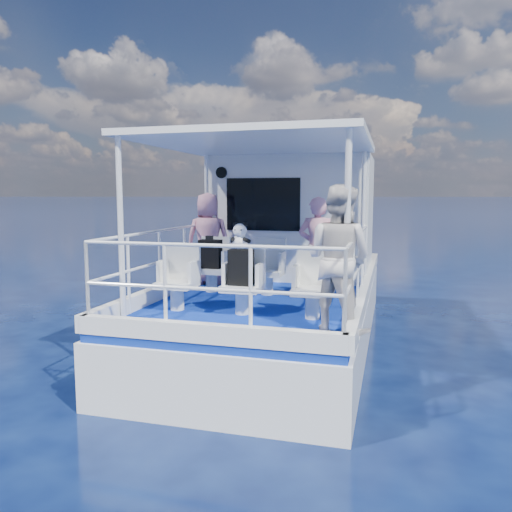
{
  "coord_description": "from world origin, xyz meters",
  "views": [
    {
      "loc": [
        1.81,
        -7.06,
        2.4
      ],
      "look_at": [
        -0.01,
        -0.4,
        1.56
      ],
      "focal_mm": 35.0,
      "sensor_mm": 36.0,
      "label": 1
    }
  ],
  "objects": [
    {
      "name": "passenger_stbd_fwd",
      "position": [
        0.78,
        0.04,
        1.64
      ],
      "size": [
        0.55,
        0.36,
        1.49
      ],
      "primitive_type": "imported",
      "rotation": [
        0.0,
        0.0,
        3.16
      ],
      "color": "pink",
      "rests_on": "deck"
    },
    {
      "name": "canopy",
      "position": [
        0.0,
        -0.2,
        3.14
      ],
      "size": [
        3.0,
        3.2,
        0.08
      ],
      "primitive_type": "cube",
      "color": "white",
      "rests_on": "cabin"
    },
    {
      "name": "passenger_port_fwd",
      "position": [
        -1.19,
        0.83,
        1.67
      ],
      "size": [
        0.63,
        0.49,
        1.55
      ],
      "primitive_type": "imported",
      "rotation": [
        0.0,
        0.0,
        3.29
      ],
      "color": "pink",
      "rests_on": "deck"
    },
    {
      "name": "cabin",
      "position": [
        0.0,
        2.3,
        2.0
      ],
      "size": [
        2.85,
        2.0,
        2.2
      ],
      "primitive_type": "cube",
      "color": "white",
      "rests_on": "deck"
    },
    {
      "name": "seat_stbd_fwd",
      "position": [
        0.9,
        0.2,
        1.09
      ],
      "size": [
        0.48,
        0.46,
        0.38
      ],
      "primitive_type": "cube",
      "color": "silver",
      "rests_on": "deck"
    },
    {
      "name": "seat_port_fwd",
      "position": [
        -0.9,
        0.2,
        1.09
      ],
      "size": [
        0.48,
        0.46,
        0.38
      ],
      "primitive_type": "cube",
      "color": "silver",
      "rests_on": "deck"
    },
    {
      "name": "hull",
      "position": [
        0.0,
        1.0,
        0.0
      ],
      "size": [
        3.0,
        7.0,
        1.6
      ],
      "primitive_type": "cube",
      "color": "white",
      "rests_on": "ground"
    },
    {
      "name": "railings",
      "position": [
        0.0,
        -0.58,
        1.4
      ],
      "size": [
        2.84,
        3.59,
        1.0
      ],
      "primitive_type": null,
      "color": "white",
      "rests_on": "deck"
    },
    {
      "name": "seat_port_aft",
      "position": [
        -0.9,
        -1.1,
        1.09
      ],
      "size": [
        0.48,
        0.46,
        0.38
      ],
      "primitive_type": "cube",
      "color": "silver",
      "rests_on": "deck"
    },
    {
      "name": "deck",
      "position": [
        0.0,
        1.0,
        0.85
      ],
      "size": [
        2.9,
        6.9,
        0.1
      ],
      "primitive_type": "cube",
      "color": "navy",
      "rests_on": "hull"
    },
    {
      "name": "backpack_port",
      "position": [
        -0.9,
        0.16,
        1.5
      ],
      "size": [
        0.34,
        0.19,
        0.44
      ],
      "primitive_type": "cube",
      "color": "black",
      "rests_on": "seat_port_fwd"
    },
    {
      "name": "panda",
      "position": [
        -0.02,
        -1.12,
        1.9
      ],
      "size": [
        0.22,
        0.18,
        0.34
      ],
      "primitive_type": null,
      "color": "silver",
      "rests_on": "backpack_center"
    },
    {
      "name": "canopy_posts",
      "position": [
        0.0,
        -0.25,
        2.0
      ],
      "size": [
        2.77,
        2.97,
        2.2
      ],
      "color": "white",
      "rests_on": "deck"
    },
    {
      "name": "backpack_center",
      "position": [
        -0.0,
        -1.14,
        1.51
      ],
      "size": [
        0.3,
        0.17,
        0.45
      ],
      "primitive_type": "cube",
      "color": "black",
      "rests_on": "seat_center_aft"
    },
    {
      "name": "compact_camera",
      "position": [
        -0.91,
        0.16,
        1.75
      ],
      "size": [
        0.11,
        0.07,
        0.07
      ],
      "primitive_type": "cube",
      "color": "black",
      "rests_on": "backpack_port"
    },
    {
      "name": "passenger_stbd_aft",
      "position": [
        1.25,
        -1.59,
        1.71
      ],
      "size": [
        0.97,
        0.88,
        1.62
      ],
      "primitive_type": "imported",
      "rotation": [
        0.0,
        0.0,
        2.73
      ],
      "color": "beige",
      "rests_on": "deck"
    },
    {
      "name": "ground",
      "position": [
        0.0,
        0.0,
        0.0
      ],
      "size": [
        2000.0,
        2000.0,
        0.0
      ],
      "primitive_type": "plane",
      "color": "#060F33",
      "rests_on": "ground"
    },
    {
      "name": "seat_stbd_aft",
      "position": [
        0.9,
        -1.1,
        1.09
      ],
      "size": [
        0.48,
        0.46,
        0.38
      ],
      "primitive_type": "cube",
      "color": "silver",
      "rests_on": "deck"
    },
    {
      "name": "seat_center_fwd",
      "position": [
        0.0,
        0.2,
        1.09
      ],
      "size": [
        0.48,
        0.46,
        0.38
      ],
      "primitive_type": "cube",
      "color": "silver",
      "rests_on": "deck"
    },
    {
      "name": "seat_center_aft",
      "position": [
        0.0,
        -1.1,
        1.09
      ],
      "size": [
        0.48,
        0.46,
        0.38
      ],
      "primitive_type": "cube",
      "color": "silver",
      "rests_on": "deck"
    }
  ]
}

